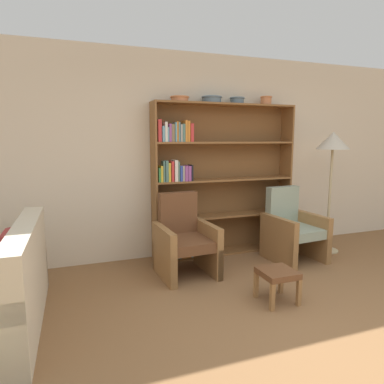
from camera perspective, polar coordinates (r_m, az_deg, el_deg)
name	(u,v)px	position (r m, az deg, el deg)	size (l,w,h in m)	color
ground_plane	(340,350)	(3.12, 23.48, -22.94)	(24.00, 24.00, 0.00)	brown
wall_back	(211,156)	(4.87, 3.17, 6.06)	(12.00, 0.06, 2.75)	beige
bookshelf	(211,182)	(4.72, 3.15, 1.63)	(2.02, 0.30, 2.08)	brown
bowl_sage	(180,99)	(4.54, -2.09, 15.30)	(0.25, 0.25, 0.07)	#C67547
bowl_olive	(212,99)	(4.69, 3.31, 15.18)	(0.28, 0.28, 0.09)	slate
bowl_slate	(237,100)	(4.85, 7.53, 14.94)	(0.21, 0.21, 0.09)	slate
bowl_terracotta	(266,100)	(5.07, 12.23, 14.73)	(0.17, 0.17, 0.12)	#C67547
armchair_leather	(184,240)	(4.13, -1.27, -8.08)	(0.68, 0.72, 0.96)	olive
armchair_cushioned	(292,229)	(4.82, 16.33, -5.97)	(0.70, 0.73, 0.96)	olive
floor_lamp	(333,147)	(5.18, 22.41, 7.01)	(0.46, 0.46, 1.71)	tan
footstool	(277,276)	(3.59, 14.04, -13.44)	(0.34, 0.34, 0.33)	olive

